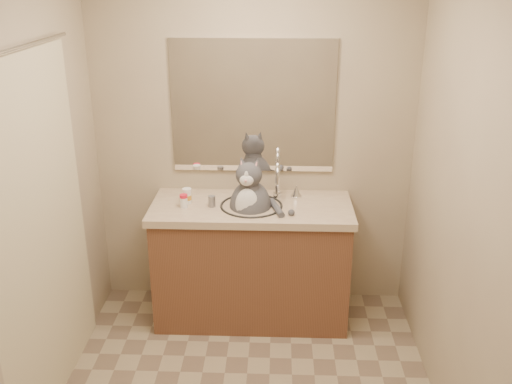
% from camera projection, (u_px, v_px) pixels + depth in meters
% --- Properties ---
extents(room, '(2.22, 2.52, 2.42)m').
position_uv_depth(room, '(242.00, 214.00, 2.76)').
color(room, gray).
rests_on(room, ground).
extents(vanity, '(1.34, 0.59, 1.12)m').
position_uv_depth(vanity, '(252.00, 259.00, 3.94)').
color(vanity, brown).
rests_on(vanity, ground).
extents(mirror, '(1.10, 0.02, 0.90)m').
position_uv_depth(mirror, '(253.00, 107.00, 3.82)').
color(mirror, white).
rests_on(mirror, room).
extents(shower_curtain, '(0.02, 1.30, 1.93)m').
position_uv_depth(shower_curtain, '(42.00, 234.00, 2.96)').
color(shower_curtain, '#C0B691').
rests_on(shower_curtain, ground).
extents(cat, '(0.39, 0.37, 0.56)m').
position_uv_depth(cat, '(250.00, 204.00, 3.75)').
color(cat, '#48484D').
rests_on(cat, vanity).
extents(pill_bottle_redcap, '(0.06, 0.06, 0.09)m').
position_uv_depth(pill_bottle_redcap, '(184.00, 201.00, 3.73)').
color(pill_bottle_redcap, white).
rests_on(pill_bottle_redcap, vanity).
extents(pill_bottle_orange, '(0.07, 0.07, 0.10)m').
position_uv_depth(pill_bottle_orange, '(187.00, 196.00, 3.80)').
color(pill_bottle_orange, white).
rests_on(pill_bottle_orange, vanity).
extents(grey_canister, '(0.05, 0.05, 0.07)m').
position_uv_depth(grey_canister, '(212.00, 201.00, 3.75)').
color(grey_canister, slate).
rests_on(grey_canister, vanity).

